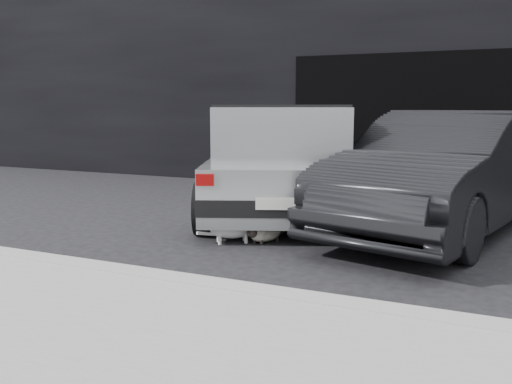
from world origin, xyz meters
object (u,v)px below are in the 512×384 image
at_px(silver_hatchback, 281,155).
at_px(cat_white, 235,228).
at_px(second_car, 444,172).
at_px(cat_siamese, 264,234).

height_order(silver_hatchback, cat_white, silver_hatchback).
relative_size(silver_hatchback, second_car, 1.02).
bearing_deg(second_car, cat_white, -129.19).
height_order(second_car, cat_white, second_car).
height_order(silver_hatchback, cat_siamese, silver_hatchback).
xyz_separation_m(silver_hatchback, second_car, (2.37, -0.26, -0.11)).
distance_m(silver_hatchback, cat_siamese, 2.01).
bearing_deg(cat_white, silver_hatchback, 150.81).
distance_m(cat_siamese, cat_white, 0.35).
relative_size(cat_siamese, cat_white, 0.99).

